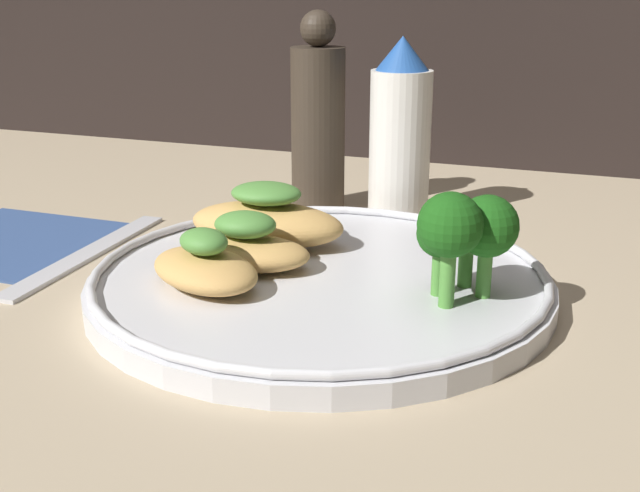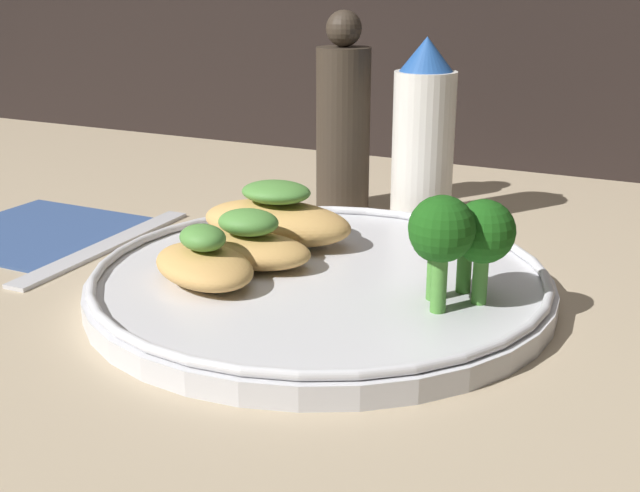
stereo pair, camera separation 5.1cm
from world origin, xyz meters
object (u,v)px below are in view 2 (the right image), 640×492
at_px(pepper_grinder, 343,122).
at_px(sauce_bottle, 426,135).
at_px(broccoli_bunch, 457,235).
at_px(plate, 320,281).

bearing_deg(pepper_grinder, sauce_bottle, -0.00).
relative_size(broccoli_bunch, pepper_grinder, 0.40).
xyz_separation_m(plate, sauce_bottle, (0.00, 0.19, 0.06)).
relative_size(broccoli_bunch, sauce_bottle, 0.45).
distance_m(broccoli_bunch, pepper_grinder, 0.26).
height_order(broccoli_bunch, sauce_bottle, sauce_bottle).
distance_m(plate, sauce_bottle, 0.20).
distance_m(plate, pepper_grinder, 0.22).
relative_size(plate, broccoli_bunch, 4.34).
xyz_separation_m(plate, broccoli_bunch, (0.09, -0.01, 0.05)).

